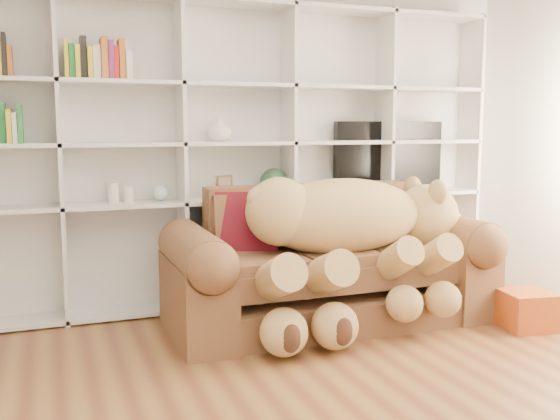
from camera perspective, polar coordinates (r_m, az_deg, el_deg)
name	(u,v)px	position (r m, az deg, el deg)	size (l,w,h in m)	color
wall_back	(230,136)	(5.14, -4.64, 6.73)	(5.00, 0.02, 2.70)	silver
bookshelf	(205,142)	(4.94, -6.89, 6.15)	(4.43, 0.35, 2.40)	silver
sofa	(328,271)	(4.63, 4.41, -5.59)	(2.34, 1.01, 0.98)	brown
teddy_bear	(349,232)	(4.43, 6.33, -1.98)	(1.83, 0.98, 1.06)	tan
throw_pillow	(247,224)	(4.51, -3.05, -1.32)	(0.45, 0.15, 0.45)	maroon
gift_box	(527,310)	(4.82, 21.63, -8.51)	(0.34, 0.31, 0.27)	#B24917
tv	(388,157)	(5.56, 9.88, 4.80)	(1.03, 0.18, 0.61)	black
picture_frame	(224,186)	(4.94, -5.13, 2.17)	(0.14, 0.03, 0.17)	brown
green_vase	(274,182)	(5.07, -0.57, 2.54)	(0.23, 0.23, 0.23)	#295035
figurine_tall	(113,193)	(4.79, -15.00, 1.53)	(0.08, 0.08, 0.15)	silver
figurine_short	(129,194)	(4.81, -13.65, 1.40)	(0.07, 0.07, 0.12)	silver
snow_globe	(160,193)	(4.84, -10.88, 1.55)	(0.12, 0.12, 0.12)	silver
shelf_vase	(219,129)	(4.91, -5.56, 7.40)	(0.19, 0.19, 0.19)	silver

